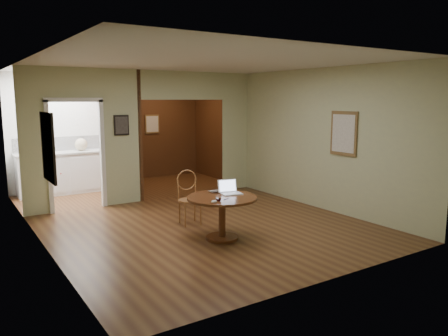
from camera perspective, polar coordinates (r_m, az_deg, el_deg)
floor at (r=7.26m, az=-1.50°, el=-7.94°), size 5.00×5.00×0.00m
room_shell at (r=9.59m, az=-13.71°, el=3.80°), size 5.20×7.50×5.00m
dining_table at (r=6.61m, az=-0.25°, el=-5.22°), size 1.06×1.06×0.66m
chair at (r=7.47m, az=-4.64°, el=-3.42°), size 0.44×0.44×0.92m
open_laptop at (r=6.78m, az=0.73°, el=-2.86°), size 0.34×0.32×0.21m
closed_laptop at (r=6.89m, az=-0.37°, el=-3.05°), size 0.36×0.25×0.03m
mouse at (r=6.19m, az=-1.31°, el=-4.39°), size 0.11×0.08×0.04m
wine_glass at (r=6.29m, az=-0.72°, el=-3.88°), size 0.09×0.09×0.10m
pen at (r=6.41m, az=0.29°, el=-4.08°), size 0.12×0.06×0.01m
kitchen_cabinet at (r=10.50m, az=-20.08°, el=-0.54°), size 2.06×0.60×0.94m
grocery_bag at (r=10.52m, az=-18.15°, el=2.93°), size 0.31×0.28×0.29m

